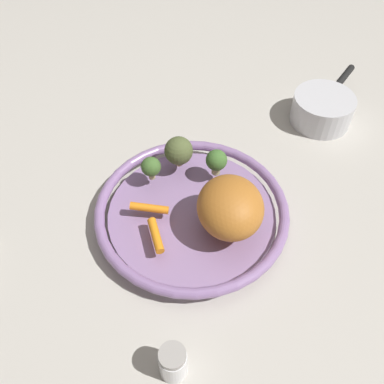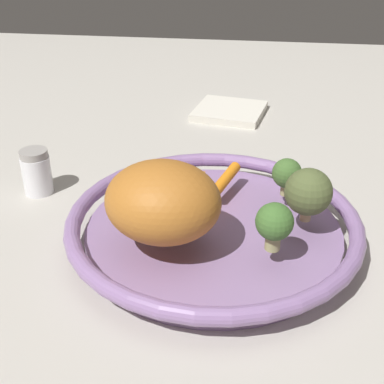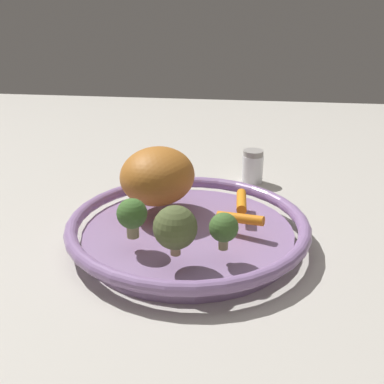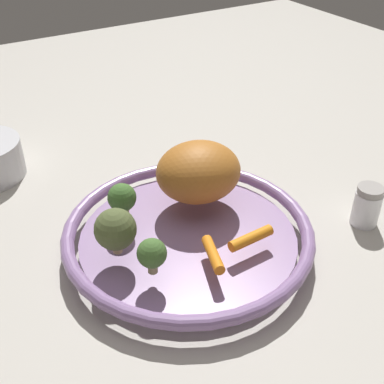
% 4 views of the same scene
% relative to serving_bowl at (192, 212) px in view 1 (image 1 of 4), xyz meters
% --- Properties ---
extents(ground_plane, '(2.16, 2.16, 0.00)m').
position_rel_serving_bowl_xyz_m(ground_plane, '(0.00, 0.00, -0.02)').
color(ground_plane, '#B7B2A8').
extents(serving_bowl, '(0.36, 0.36, 0.04)m').
position_rel_serving_bowl_xyz_m(serving_bowl, '(0.00, 0.00, 0.00)').
color(serving_bowl, '#8E709E').
rests_on(serving_bowl, ground_plane).
extents(roast_chicken_piece, '(0.13, 0.14, 0.09)m').
position_rel_serving_bowl_xyz_m(roast_chicken_piece, '(0.05, -0.05, 0.06)').
color(roast_chicken_piece, '#B36926').
rests_on(roast_chicken_piece, serving_bowl).
extents(baby_carrot_near_rim, '(0.07, 0.04, 0.02)m').
position_rel_serving_bowl_xyz_m(baby_carrot_near_rim, '(-0.08, 0.01, 0.03)').
color(baby_carrot_near_rim, orange).
rests_on(baby_carrot_near_rim, serving_bowl).
extents(baby_carrot_left, '(0.02, 0.07, 0.02)m').
position_rel_serving_bowl_xyz_m(baby_carrot_left, '(-0.08, -0.05, 0.03)').
color(baby_carrot_left, orange).
rests_on(baby_carrot_left, serving_bowl).
extents(broccoli_floret_mid, '(0.06, 0.06, 0.06)m').
position_rel_serving_bowl_xyz_m(broccoli_floret_mid, '(0.00, 0.11, 0.06)').
color(broccoli_floret_mid, tan).
rests_on(broccoli_floret_mid, serving_bowl).
extents(broccoli_floret_large, '(0.04, 0.04, 0.05)m').
position_rel_serving_bowl_xyz_m(broccoli_floret_large, '(0.06, 0.07, 0.05)').
color(broccoli_floret_large, tan).
rests_on(broccoli_floret_large, serving_bowl).
extents(broccoli_floret_edge, '(0.04, 0.04, 0.05)m').
position_rel_serving_bowl_xyz_m(broccoli_floret_edge, '(-0.06, 0.09, 0.05)').
color(broccoli_floret_edge, tan).
rests_on(broccoli_floret_edge, serving_bowl).
extents(salt_shaker, '(0.04, 0.04, 0.07)m').
position_rel_serving_bowl_xyz_m(salt_shaker, '(-0.09, -0.26, 0.01)').
color(salt_shaker, white).
rests_on(salt_shaker, ground_plane).
extents(saucepan, '(0.19, 0.18, 0.07)m').
position_rel_serving_bowl_xyz_m(saucepan, '(0.35, 0.21, 0.01)').
color(saucepan, silver).
rests_on(saucepan, ground_plane).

